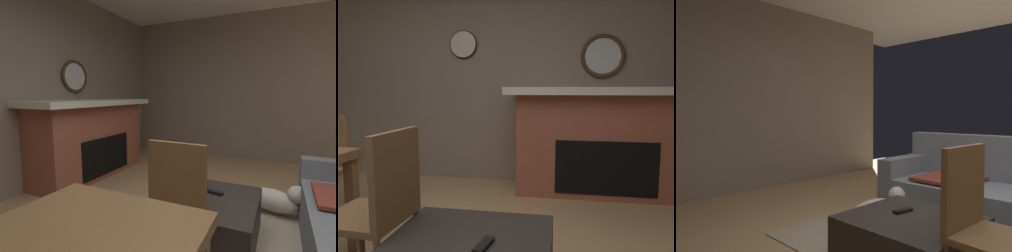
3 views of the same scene
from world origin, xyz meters
TOP-DOWN VIEW (x-y plane):
  - wall_back_fireplace_side at (0.00, -2.65)m, footprint 7.35×0.12m
  - fireplace at (-1.40, -2.27)m, footprint 2.09×0.76m
  - round_wall_mirror at (-1.40, -2.56)m, footprint 0.50×0.05m
  - tv_remote at (-0.58, -0.14)m, footprint 0.08×0.17m
  - dining_chair_west at (0.05, -0.29)m, footprint 0.46×0.46m
  - wall_clock at (0.27, -2.56)m, footprint 0.34×0.03m

SIDE VIEW (x-z plane):
  - tv_remote at x=-0.58m, z-range 0.39..0.41m
  - dining_chair_west at x=0.05m, z-range 0.06..0.99m
  - fireplace at x=-1.40m, z-range 0.01..1.18m
  - wall_back_fireplace_side at x=0.00m, z-range 0.00..2.76m
  - round_wall_mirror at x=-1.40m, z-range 1.28..1.78m
  - wall_clock at x=0.27m, z-range 1.53..1.87m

